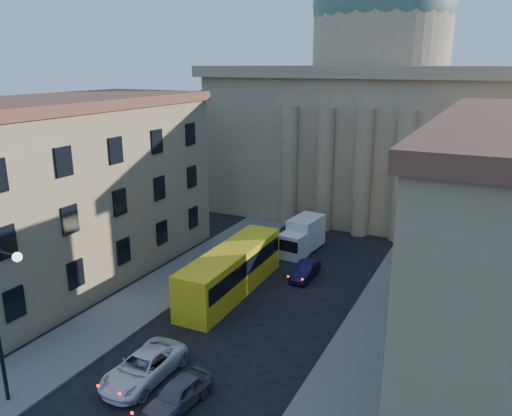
# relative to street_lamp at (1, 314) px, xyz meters

# --- Properties ---
(sidewalk_left) EXTENTS (5.00, 60.00, 0.15)m
(sidewalk_left) POSITION_rel_street_lamp_xyz_m (-1.53, 10.00, -5.21)
(sidewalk_left) COLOR #575450
(sidewalk_left) RESTS_ON ground
(sidewalk_right) EXTENTS (5.00, 60.00, 0.15)m
(sidewalk_right) POSITION_rel_street_lamp_xyz_m (15.47, 10.00, -5.21)
(sidewalk_right) COLOR #575450
(sidewalk_right) RESTS_ON ground
(church) EXTENTS (68.02, 28.76, 36.60)m
(church) POSITION_rel_street_lamp_xyz_m (6.97, 47.47, 6.59)
(church) COLOR #886F54
(church) RESTS_ON ground
(building_left) EXTENTS (11.60, 26.60, 14.70)m
(building_left) POSITION_rel_street_lamp_xyz_m (-10.03, 14.00, 2.14)
(building_left) COLOR #99815A
(building_left) RESTS_ON ground
(street_lamp) EXTENTS (2.62, 0.44, 8.83)m
(street_lamp) POSITION_rel_street_lamp_xyz_m (0.00, 0.00, 0.00)
(street_lamp) COLOR black
(street_lamp) RESTS_ON ground
(car_left_mid) EXTENTS (2.65, 5.68, 1.57)m
(car_left_mid) POSITION_rel_street_lamp_xyz_m (4.69, 4.72, -4.50)
(car_left_mid) COLOR silver
(car_left_mid) RESTS_ON ground
(car_right_far) EXTENTS (2.14, 4.48, 1.48)m
(car_right_far) POSITION_rel_street_lamp_xyz_m (7.77, 3.66, -4.55)
(car_right_far) COLOR #545459
(car_right_far) RESTS_ON ground
(car_right_distant) EXTENTS (1.40, 3.99, 1.31)m
(car_right_distant) POSITION_rel_street_lamp_xyz_m (7.91, 21.82, -4.63)
(car_right_distant) COLOR black
(car_right_distant) RESTS_ON ground
(city_bus) EXTENTS (3.14, 12.53, 3.52)m
(city_bus) POSITION_rel_street_lamp_xyz_m (3.68, 16.81, -3.40)
(city_bus) COLOR yellow
(city_bus) RESTS_ON ground
(box_truck) EXTENTS (2.79, 5.93, 3.15)m
(box_truck) POSITION_rel_street_lamp_xyz_m (5.39, 27.52, -3.79)
(box_truck) COLOR silver
(box_truck) RESTS_ON ground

